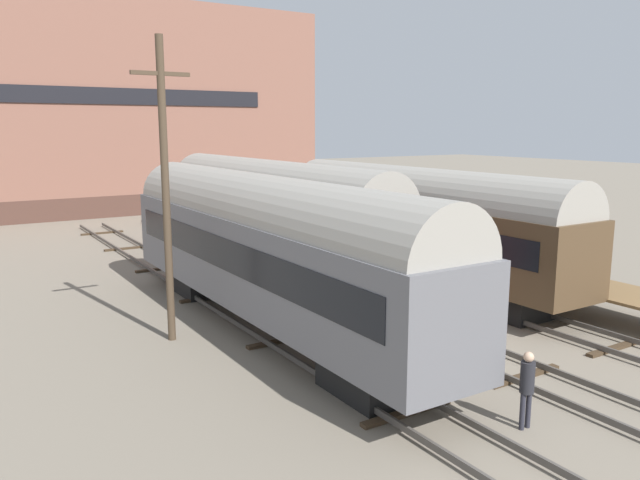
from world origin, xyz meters
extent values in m
plane|color=slate|center=(0.00, 0.00, 0.00)|extent=(200.00, 200.00, 0.00)
cube|color=#4C4742|center=(-4.85, 0.00, 0.18)|extent=(0.08, 60.00, 0.16)
cube|color=#4C4742|center=(-3.42, 0.00, 0.18)|extent=(0.08, 60.00, 0.16)
cube|color=#3D2D1E|center=(-4.14, -3.00, 0.05)|extent=(2.60, 0.24, 0.10)
cube|color=#3D2D1E|center=(-4.14, 3.00, 0.05)|extent=(2.60, 0.24, 0.10)
cube|color=#3D2D1E|center=(-4.14, 9.00, 0.05)|extent=(2.60, 0.24, 0.10)
cube|color=#3D2D1E|center=(-4.14, 15.00, 0.05)|extent=(2.60, 0.24, 0.10)
cube|color=#3D2D1E|center=(-4.14, 21.00, 0.05)|extent=(2.60, 0.24, 0.10)
cube|color=#3D2D1E|center=(-4.14, 27.00, 0.05)|extent=(2.60, 0.24, 0.10)
cube|color=#4C4742|center=(-0.72, 0.00, 0.18)|extent=(0.08, 60.00, 0.16)
cube|color=#4C4742|center=(0.72, 0.00, 0.18)|extent=(0.08, 60.00, 0.16)
cube|color=#3D2D1E|center=(0.00, -3.00, 0.05)|extent=(2.60, 0.24, 0.10)
cube|color=#3D2D1E|center=(0.00, 3.00, 0.05)|extent=(2.60, 0.24, 0.10)
cube|color=#3D2D1E|center=(0.00, 9.00, 0.05)|extent=(2.60, 0.24, 0.10)
cube|color=#3D2D1E|center=(0.00, 15.00, 0.05)|extent=(2.60, 0.24, 0.10)
cube|color=#3D2D1E|center=(0.00, 21.00, 0.05)|extent=(2.60, 0.24, 0.10)
cube|color=#3D2D1E|center=(0.00, 27.00, 0.05)|extent=(2.60, 0.24, 0.10)
cube|color=#4C4742|center=(3.42, 0.00, 0.18)|extent=(0.08, 60.00, 0.16)
cube|color=#4C4742|center=(4.85, 0.00, 0.18)|extent=(0.08, 60.00, 0.16)
cube|color=#3D2D1E|center=(4.14, -3.00, 0.05)|extent=(2.60, 0.24, 0.10)
cube|color=#3D2D1E|center=(4.14, 3.00, 0.05)|extent=(2.60, 0.24, 0.10)
cube|color=#3D2D1E|center=(4.14, 9.00, 0.05)|extent=(2.60, 0.24, 0.10)
cube|color=#3D2D1E|center=(4.14, 15.00, 0.05)|extent=(2.60, 0.24, 0.10)
cube|color=#3D2D1E|center=(4.14, 21.00, 0.05)|extent=(2.60, 0.24, 0.10)
cube|color=#3D2D1E|center=(4.14, 27.00, 0.05)|extent=(2.60, 0.24, 0.10)
cube|color=black|center=(-4.14, 10.04, 0.50)|extent=(1.80, 2.40, 1.00)
cube|color=black|center=(-4.14, -1.51, 0.50)|extent=(1.80, 2.40, 1.00)
cube|color=slate|center=(-4.14, 4.26, 2.43)|extent=(2.84, 17.77, 2.87)
cube|color=black|center=(-4.14, 4.26, 2.78)|extent=(2.88, 16.35, 1.03)
cylinder|color=gray|center=(-4.14, 4.26, 3.87)|extent=(2.70, 17.42, 2.70)
cube|color=black|center=(0.00, 17.56, 0.50)|extent=(1.80, 2.40, 1.00)
cube|color=black|center=(0.00, 5.95, 0.50)|extent=(1.80, 2.40, 1.00)
cube|color=#5B1919|center=(0.00, 11.76, 2.39)|extent=(3.08, 17.86, 2.79)
cube|color=black|center=(0.00, 11.76, 2.73)|extent=(3.12, 16.43, 1.00)
cylinder|color=gray|center=(0.00, 11.76, 3.79)|extent=(2.93, 17.50, 2.93)
cube|color=black|center=(4.14, 11.61, 0.50)|extent=(1.80, 2.40, 1.00)
cube|color=black|center=(4.14, 1.09, 0.50)|extent=(1.80, 2.40, 1.00)
cube|color=#4C3823|center=(4.14, 6.35, 2.36)|extent=(2.82, 16.18, 2.73)
cube|color=black|center=(4.14, 6.35, 2.69)|extent=(2.86, 14.89, 0.98)
cylinder|color=gray|center=(4.14, 6.35, 3.73)|extent=(2.68, 15.86, 2.68)
cube|color=brown|center=(6.74, 0.98, 1.04)|extent=(2.57, 12.69, 0.10)
cylinder|color=brown|center=(5.60, 7.18, 0.49)|extent=(0.20, 0.20, 0.99)
cylinder|color=brown|center=(7.87, 7.18, 0.49)|extent=(0.20, 0.20, 0.99)
cylinder|color=brown|center=(5.60, 0.98, 0.49)|extent=(0.20, 0.20, 0.99)
cylinder|color=brown|center=(7.87, 0.98, 0.49)|extent=(0.20, 0.20, 0.99)
cube|color=#2D4C33|center=(6.62, 3.28, 1.52)|extent=(1.40, 0.40, 0.06)
cube|color=#2D4C33|center=(6.62, 3.45, 1.77)|extent=(1.40, 0.06, 0.45)
cube|color=black|center=(6.02, 3.28, 1.29)|extent=(0.06, 0.40, 0.40)
cube|color=black|center=(7.21, 3.28, 1.29)|extent=(0.06, 0.40, 0.40)
cylinder|color=#282833|center=(-2.44, -4.94, 0.43)|extent=(0.12, 0.12, 0.86)
cylinder|color=#282833|center=(-2.24, -4.94, 0.43)|extent=(0.12, 0.12, 0.86)
cylinder|color=#232328|center=(-2.34, -4.94, 1.22)|extent=(0.32, 0.32, 0.72)
sphere|color=tan|center=(-2.34, -4.94, 1.70)|extent=(0.23, 0.23, 0.23)
cylinder|color=#473828|center=(-7.08, 5.11, 4.70)|extent=(0.24, 0.24, 9.41)
cube|color=#473828|center=(-7.08, 5.11, 8.28)|extent=(1.80, 0.12, 0.12)
cube|color=#4F342A|center=(-2.56, 40.72, 0.81)|extent=(37.59, 13.24, 1.63)
cube|color=brown|center=(-2.56, 40.72, 8.94)|extent=(37.59, 13.24, 14.64)
cube|color=black|center=(-2.56, 34.05, 8.94)|extent=(26.31, 0.10, 1.20)
camera|label=1|loc=(-13.23, -13.57, 6.71)|focal=35.00mm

